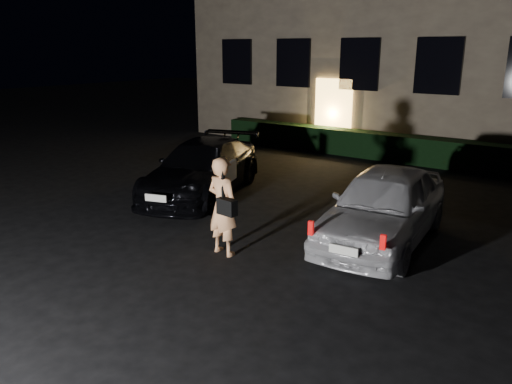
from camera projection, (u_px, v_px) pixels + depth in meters
The scene contains 5 objects.
ground at pixel (199, 291), 7.52m from camera, with size 80.00×80.00×0.00m, color black.
hedge at pixel (426, 151), 15.57m from camera, with size 15.00×0.70×0.85m, color black.
sedan at pixel (202, 169), 12.34m from camera, with size 3.18×4.90×1.32m.
hatch at pixel (384, 205), 9.31m from camera, with size 2.02×4.26×1.41m.
man at pixel (223, 206), 8.67m from camera, with size 0.73×0.48×1.76m.
Camera 1 is at (4.69, -5.01, 3.54)m, focal length 35.00 mm.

